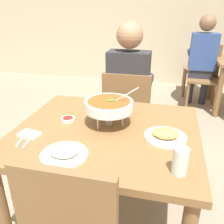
{
  "coord_description": "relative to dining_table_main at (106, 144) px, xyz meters",
  "views": [
    {
      "loc": [
        0.34,
        -1.27,
        1.44
      ],
      "look_at": [
        0.0,
        0.15,
        0.78
      ],
      "focal_mm": 39.06,
      "sensor_mm": 36.0,
      "label": 1
    }
  ],
  "objects": [
    {
      "name": "napkin_folded",
      "position": [
        -0.41,
        -0.18,
        0.12
      ],
      "size": [
        0.13,
        0.1,
        0.02
      ],
      "primitive_type": "cube",
      "rotation": [
        0.0,
        0.0,
        -0.16
      ],
      "color": "white",
      "rests_on": "dining_table_main"
    },
    {
      "name": "appetizer_plate",
      "position": [
        0.35,
        -0.03,
        0.13
      ],
      "size": [
        0.24,
        0.24,
        0.06
      ],
      "color": "white",
      "rests_on": "dining_table_main"
    },
    {
      "name": "drink_glass",
      "position": [
        0.43,
        -0.33,
        0.17
      ],
      "size": [
        0.07,
        0.07,
        0.13
      ],
      "color": "silver",
      "rests_on": "dining_table_main"
    },
    {
      "name": "chair_bg_right",
      "position": [
        0.88,
        2.93,
        -0.11
      ],
      "size": [
        0.44,
        0.44,
        0.9
      ],
      "color": "brown",
      "rests_on": "ground_plane"
    },
    {
      "name": "curry_bowl",
      "position": [
        -0.0,
        0.07,
        0.24
      ],
      "size": [
        0.33,
        0.3,
        0.26
      ],
      "color": "silver",
      "rests_on": "dining_table_main"
    },
    {
      "name": "patron_bg_middle",
      "position": [
        0.78,
        2.41,
        0.12
      ],
      "size": [
        0.4,
        0.45,
        1.31
      ],
      "color": "#2D2D38",
      "rests_on": "ground_plane"
    },
    {
      "name": "rice_plate",
      "position": [
        -0.13,
        -0.33,
        0.13
      ],
      "size": [
        0.24,
        0.24,
        0.06
      ],
      "color": "white",
      "rests_on": "dining_table_main"
    },
    {
      "name": "spoon_utensil",
      "position": [
        -0.38,
        -0.23,
        0.11
      ],
      "size": [
        0.03,
        0.17,
        0.01
      ],
      "primitive_type": "cube",
      "rotation": [
        0.0,
        0.0,
        0.12
      ],
      "color": "silver",
      "rests_on": "dining_table_main"
    },
    {
      "name": "diner_main",
      "position": [
        0.0,
        0.8,
        0.12
      ],
      "size": [
        0.4,
        0.45,
        1.31
      ],
      "color": "#2D2D38",
      "rests_on": "ground_plane"
    },
    {
      "name": "chair_diner_main",
      "position": [
        -0.0,
        0.77,
        -0.11
      ],
      "size": [
        0.44,
        0.44,
        0.9
      ],
      "color": "brown",
      "rests_on": "ground_plane"
    },
    {
      "name": "sauce_dish",
      "position": [
        -0.27,
        0.05,
        0.12
      ],
      "size": [
        0.09,
        0.09,
        0.02
      ],
      "color": "white",
      "rests_on": "dining_table_main"
    },
    {
      "name": "fork_utensil",
      "position": [
        -0.43,
        -0.23,
        0.11
      ],
      "size": [
        0.05,
        0.17,
        0.01
      ],
      "primitive_type": "cube",
      "rotation": [
        0.0,
        0.0,
        0.23
      ],
      "color": "silver",
      "rests_on": "dining_table_main"
    },
    {
      "name": "ground_plane",
      "position": [
        0.0,
        0.0,
        -0.62
      ],
      "size": [
        16.0,
        16.0,
        0.0
      ],
      "primitive_type": "plane",
      "color": "gray"
    },
    {
      "name": "chair_bg_middle",
      "position": [
        0.83,
        2.43,
        -0.11
      ],
      "size": [
        0.47,
        0.47,
        0.9
      ],
      "color": "brown",
      "rests_on": "ground_plane"
    },
    {
      "name": "dining_table_main",
      "position": [
        0.0,
        0.0,
        0.0
      ],
      "size": [
        1.11,
        0.97,
        0.73
      ],
      "color": "brown",
      "rests_on": "ground_plane"
    }
  ]
}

